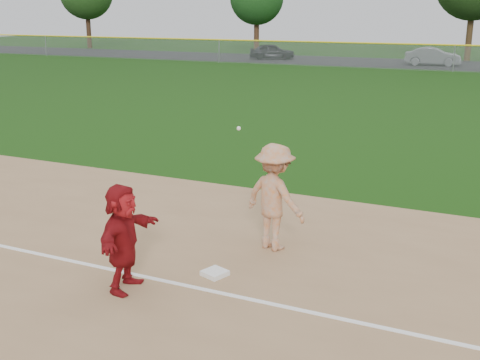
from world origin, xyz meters
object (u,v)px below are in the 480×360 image
at_px(first_base, 215,273).
at_px(car_left, 272,51).
at_px(base_runner, 123,238).
at_px(car_mid, 433,56).

xyz_separation_m(first_base, car_left, (-17.34, 45.52, 0.68)).
relative_size(first_base, base_runner, 0.21).
relative_size(base_runner, car_mid, 0.40).
bearing_deg(first_base, car_mid, 93.17).
distance_m(base_runner, car_mid, 46.17).
relative_size(base_runner, car_left, 0.43).
height_order(base_runner, car_mid, base_runner).
xyz_separation_m(first_base, base_runner, (-1.12, -1.10, 0.88)).
distance_m(first_base, base_runner, 1.80).
height_order(first_base, base_runner, base_runner).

